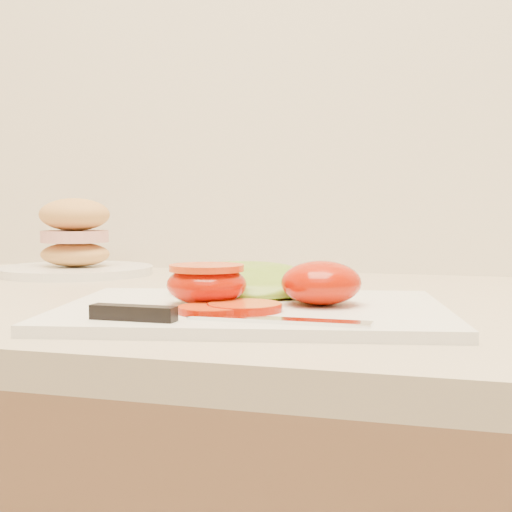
# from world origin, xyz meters

# --- Properties ---
(cutting_board) EXTENTS (0.40, 0.32, 0.01)m
(cutting_board) POSITION_xyz_m (-0.31, 1.55, 0.94)
(cutting_board) COLOR white
(cutting_board) RESTS_ON counter
(tomato_half_dome) EXTENTS (0.07, 0.07, 0.04)m
(tomato_half_dome) POSITION_xyz_m (-0.25, 1.57, 0.96)
(tomato_half_dome) COLOR #BD1800
(tomato_half_dome) RESTS_ON cutting_board
(tomato_half_cut) EXTENTS (0.07, 0.07, 0.04)m
(tomato_half_cut) POSITION_xyz_m (-0.35, 1.54, 0.96)
(tomato_half_cut) COLOR #BD1800
(tomato_half_cut) RESTS_ON cutting_board
(tomato_slice_0) EXTENTS (0.06, 0.06, 0.01)m
(tomato_slice_0) POSITION_xyz_m (-0.30, 1.51, 0.94)
(tomato_slice_0) COLOR #F3580A
(tomato_slice_0) RESTS_ON cutting_board
(tomato_slice_1) EXTENTS (0.06, 0.06, 0.01)m
(tomato_slice_1) POSITION_xyz_m (-0.33, 1.49, 0.94)
(tomato_slice_1) COLOR #F3580A
(tomato_slice_1) RESTS_ON cutting_board
(lettuce_leaf_0) EXTENTS (0.17, 0.12, 0.03)m
(lettuce_leaf_0) POSITION_xyz_m (-0.33, 1.62, 0.95)
(lettuce_leaf_0) COLOR olive
(lettuce_leaf_0) RESTS_ON cutting_board
(lettuce_leaf_1) EXTENTS (0.11, 0.13, 0.02)m
(lettuce_leaf_1) POSITION_xyz_m (-0.29, 1.63, 0.95)
(lettuce_leaf_1) COLOR olive
(lettuce_leaf_1) RESTS_ON cutting_board
(knife) EXTENTS (0.22, 0.04, 0.01)m
(knife) POSITION_xyz_m (-0.33, 1.45, 0.94)
(knife) COLOR silver
(knife) RESTS_ON cutting_board
(sandwich_plate) EXTENTS (0.23, 0.23, 0.11)m
(sandwich_plate) POSITION_xyz_m (-0.67, 1.86, 0.97)
(sandwich_plate) COLOR white
(sandwich_plate) RESTS_ON counter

